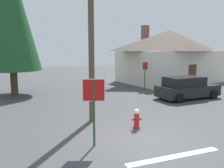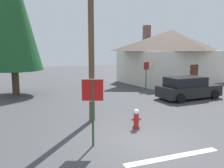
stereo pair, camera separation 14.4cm
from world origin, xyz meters
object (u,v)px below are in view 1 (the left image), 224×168
stop_sign_far (145,70)px  pine_tree_short_left (10,11)px  parked_car (187,88)px  stop_sign_near (94,98)px  house (170,55)px  fire_hydrant (137,119)px  utility_pole (91,29)px

stop_sign_far → pine_tree_short_left: (-10.40, 0.91, 4.50)m
stop_sign_far → pine_tree_short_left: pine_tree_short_left is taller
parked_car → stop_sign_near: bearing=-142.3°
stop_sign_far → house: 6.28m
fire_hydrant → house: size_ratio=0.08×
parked_car → pine_tree_short_left: size_ratio=0.44×
fire_hydrant → pine_tree_short_left: bearing=119.9°
stop_sign_near → utility_pole: size_ratio=0.29×
stop_sign_near → pine_tree_short_left: pine_tree_short_left is taller
stop_sign_near → utility_pole: (0.65, 3.17, 2.66)m
stop_sign_near → house: bearing=51.4°
utility_pole → house: 15.85m
fire_hydrant → pine_tree_short_left: 12.93m
stop_sign_far → parked_car: (1.35, -4.10, -0.95)m
stop_sign_near → stop_sign_far: size_ratio=1.04×
utility_pole → pine_tree_short_left: 9.38m
fire_hydrant → utility_pole: size_ratio=0.10×
stop_sign_near → stop_sign_far: 12.56m
utility_pole → parked_car: 9.06m
fire_hydrant → pine_tree_short_left: pine_tree_short_left is taller
stop_sign_near → fire_hydrant: stop_sign_near is taller
stop_sign_near → stop_sign_far: bearing=56.7°
stop_sign_far → parked_car: 4.42m
stop_sign_near → house: (11.59, 14.51, 1.01)m
stop_sign_near → utility_pole: utility_pole is taller
stop_sign_near → pine_tree_short_left: bearing=107.1°
utility_pole → pine_tree_short_left: pine_tree_short_left is taller
house → pine_tree_short_left: bearing=-168.4°
pine_tree_short_left → stop_sign_far: bearing=-5.0°
stop_sign_far → parked_car: bearing=-71.7°
fire_hydrant → utility_pole: bearing=132.2°
utility_pole → parked_car: utility_pole is taller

